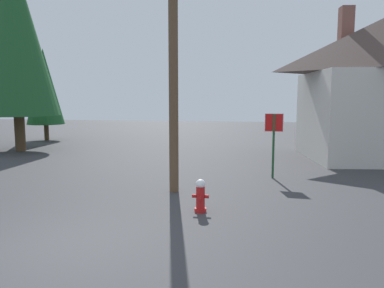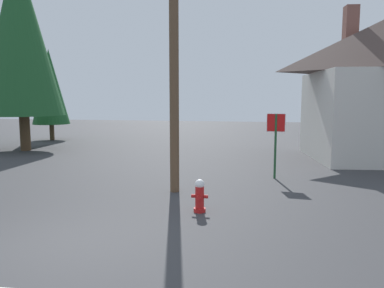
# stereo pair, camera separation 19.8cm
# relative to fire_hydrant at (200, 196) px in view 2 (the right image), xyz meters

# --- Properties ---
(ground_plane) EXTENTS (80.00, 80.00, 0.10)m
(ground_plane) POSITION_rel_fire_hydrant_xyz_m (-2.48, -2.75, -0.46)
(ground_plane) COLOR #38383A
(fire_hydrant) EXTENTS (0.42, 0.36, 0.84)m
(fire_hydrant) POSITION_rel_fire_hydrant_xyz_m (0.00, 0.00, 0.00)
(fire_hydrant) COLOR red
(fire_hydrant) RESTS_ON ground
(utility_pole) EXTENTS (1.60, 0.28, 8.19)m
(utility_pole) POSITION_rel_fire_hydrant_xyz_m (-1.10, 1.90, 3.86)
(utility_pole) COLOR brown
(utility_pole) RESTS_ON ground
(stop_sign_far) EXTENTS (0.65, 0.09, 2.32)m
(stop_sign_far) POSITION_rel_fire_hydrant_xyz_m (1.96, 4.39, 1.22)
(stop_sign_far) COLOR #1E4C28
(stop_sign_far) RESTS_ON ground
(pine_tree_tall_left) EXTENTS (2.46, 2.46, 6.16)m
(pine_tree_tall_left) POSITION_rel_fire_hydrant_xyz_m (-12.80, 14.16, 3.21)
(pine_tree_tall_left) COLOR #4C3823
(pine_tree_tall_left) RESTS_ON ground
(pine_tree_short_left) EXTENTS (4.30, 4.30, 10.75)m
(pine_tree_short_left) POSITION_rel_fire_hydrant_xyz_m (-11.33, 9.17, 5.92)
(pine_tree_short_left) COLOR #4C3823
(pine_tree_short_left) RESTS_ON ground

